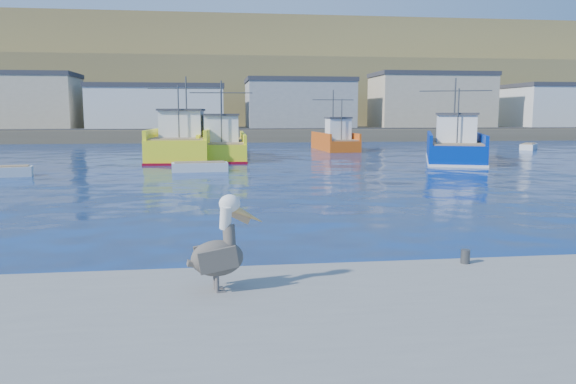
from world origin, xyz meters
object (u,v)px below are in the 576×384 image
(trawler_yellow_a, at_px, (185,144))
(pelican, at_px, (220,250))
(skiff_mid, at_px, (200,168))
(skiff_far, at_px, (529,147))
(trawler_blue, at_px, (454,148))
(trawler_yellow_b, at_px, (222,146))
(boat_orange, at_px, (336,140))

(trawler_yellow_a, relative_size, pelican, 8.08)
(skiff_mid, height_order, skiff_far, skiff_far)
(trawler_blue, bearing_deg, pelican, -120.25)
(trawler_yellow_a, height_order, skiff_mid, trawler_yellow_a)
(trawler_yellow_b, relative_size, trawler_blue, 0.90)
(skiff_far, height_order, pelican, pelican)
(trawler_blue, xyz_separation_m, pelican, (-18.48, -31.69, 0.20))
(skiff_far, bearing_deg, skiff_mid, -151.67)
(trawler_yellow_a, height_order, trawler_blue, trawler_yellow_a)
(trawler_yellow_a, xyz_separation_m, trawler_yellow_b, (3.01, -0.81, -0.16))
(skiff_mid, relative_size, pelican, 2.06)
(trawler_yellow_a, height_order, skiff_far, trawler_yellow_a)
(skiff_mid, bearing_deg, boat_orange, 55.99)
(trawler_yellow_b, xyz_separation_m, skiff_far, (31.51, 7.77, -0.77))
(trawler_blue, bearing_deg, skiff_far, 42.43)
(trawler_yellow_b, height_order, pelican, trawler_yellow_b)
(boat_orange, xyz_separation_m, pelican, (-12.11, -45.71, 0.22))
(trawler_yellow_a, distance_m, trawler_yellow_b, 3.12)
(boat_orange, distance_m, skiff_mid, 23.46)
(trawler_yellow_b, relative_size, pelican, 6.28)
(boat_orange, relative_size, skiff_far, 2.32)
(trawler_blue, height_order, boat_orange, trawler_blue)
(skiff_mid, xyz_separation_m, skiff_far, (33.09, 17.84, 0.00))
(skiff_far, bearing_deg, trawler_blue, -137.57)
(trawler_yellow_a, bearing_deg, pelican, -86.22)
(trawler_yellow_b, bearing_deg, trawler_yellow_a, 165.04)
(trawler_yellow_b, distance_m, trawler_blue, 18.51)
(trawler_yellow_a, height_order, pelican, trawler_yellow_a)
(trawler_blue, distance_m, pelican, 36.69)
(trawler_yellow_b, bearing_deg, trawler_blue, -14.57)
(skiff_mid, bearing_deg, trawler_blue, 15.53)
(skiff_mid, bearing_deg, pelican, -87.80)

